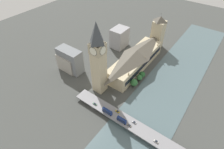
{
  "coord_description": "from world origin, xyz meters",
  "views": [
    {
      "loc": [
        -66.44,
        156.92,
        150.61
      ],
      "look_at": [
        20.89,
        38.0,
        16.97
      ],
      "focal_mm": 28.0,
      "sensor_mm": 36.0,
      "label": 1
    }
  ],
  "objects": [
    {
      "name": "double_decker_bus_rear",
      "position": [
        -18.52,
        76.1,
        7.88
      ],
      "size": [
        10.14,
        2.52,
        4.81
      ],
      "color": "navy",
      "rests_on": "road_bridge"
    },
    {
      "name": "tree_embankment_near",
      "position": [
        -2.02,
        6.33,
        6.23
      ],
      "size": [
        7.47,
        7.47,
        9.98
      ],
      "color": "brown",
      "rests_on": "ground_plane"
    },
    {
      "name": "car_southbound_mid",
      "position": [
        15.55,
        75.54,
        5.86
      ],
      "size": [
        4.7,
        1.86,
        1.24
      ],
      "color": "#2D5638",
      "rests_on": "road_bridge"
    },
    {
      "name": "car_northbound_mid",
      "position": [
        -27.01,
        75.7,
        5.87
      ],
      "size": [
        3.89,
        1.85,
        1.29
      ],
      "color": "slate",
      "rests_on": "road_bridge"
    },
    {
      "name": "parliament_hall",
      "position": [
        16.08,
        -8.0,
        13.23
      ],
      "size": [
        26.61,
        98.94,
        26.67
      ],
      "color": "#C1B28E",
      "rests_on": "ground_plane"
    },
    {
      "name": "tree_embankment_mid",
      "position": [
        -1.23,
        24.6,
        6.32
      ],
      "size": [
        8.73,
        8.73,
        10.7
      ],
      "color": "brown",
      "rests_on": "ground_plane"
    },
    {
      "name": "car_northbound_lead",
      "position": [
        -8.97,
        69.43,
        5.91
      ],
      "size": [
        4.48,
        1.78,
        1.4
      ],
      "color": "gold",
      "rests_on": "road_bridge"
    },
    {
      "name": "city_block_west",
      "position": [
        80.48,
        46.38,
        15.63
      ],
      "size": [
        32.89,
        15.02,
        31.26
      ],
      "color": "slate",
      "rests_on": "ground_plane"
    },
    {
      "name": "city_block_east",
      "position": [
        62.41,
        -37.52,
        14.81
      ],
      "size": [
        19.97,
        25.11,
        29.63
      ],
      "color": "#939399",
      "rests_on": "ground_plane"
    },
    {
      "name": "victoria_tower",
      "position": [
        16.13,
        -69.5,
        24.54
      ],
      "size": [
        16.05,
        16.05,
        53.08
      ],
      "color": "#C1B28E",
      "rests_on": "ground_plane"
    },
    {
      "name": "car_northbound_tail",
      "position": [
        -28.93,
        70.18,
        5.9
      ],
      "size": [
        4.1,
        1.76,
        1.35
      ],
      "color": "silver",
      "rests_on": "road_bridge"
    },
    {
      "name": "clock_tower",
      "position": [
        28.02,
        51.7,
        44.77
      ],
      "size": [
        13.69,
        13.69,
        84.64
      ],
      "color": "#C1B28E",
      "rests_on": "ground_plane"
    },
    {
      "name": "river_water",
      "position": [
        -34.97,
        0.0,
        0.15
      ],
      "size": [
        57.94,
        360.0,
        0.3
      ],
      "primitive_type": "cube",
      "color": "#4C6066",
      "rests_on": "ground_plane"
    },
    {
      "name": "road_bridge",
      "position": [
        -34.97,
        72.75,
        4.23
      ],
      "size": [
        147.88,
        13.64,
        5.22
      ],
      "color": "slate",
      "rests_on": "ground_plane"
    },
    {
      "name": "car_southbound_lead",
      "position": [
        -53.98,
        75.31,
        5.93
      ],
      "size": [
        4.29,
        1.83,
        1.44
      ],
      "color": "silver",
      "rests_on": "road_bridge"
    },
    {
      "name": "city_block_center",
      "position": [
        83.9,
        46.67,
        11.03
      ],
      "size": [
        26.82,
        17.43,
        22.07
      ],
      "color": "#A39E93",
      "rests_on": "ground_plane"
    },
    {
      "name": "ground_plane",
      "position": [
        0.0,
        0.0,
        0.0
      ],
      "size": [
        600.0,
        600.0,
        0.0
      ],
      "primitive_type": "plane",
      "color": "#424442"
    },
    {
      "name": "tree_embankment_far",
      "position": [
        -2.2,
        13.1,
        6.11
      ],
      "size": [
        6.8,
        6.8,
        9.53
      ],
      "color": "brown",
      "rests_on": "ground_plane"
    },
    {
      "name": "double_decker_bus_mid",
      "position": [
        -1.42,
        76.34,
        7.95
      ],
      "size": [
        11.24,
        2.54,
        4.95
      ],
      "color": "navy",
      "rests_on": "road_bridge"
    }
  ]
}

